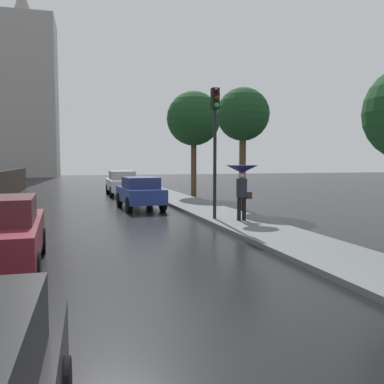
{
  "coord_description": "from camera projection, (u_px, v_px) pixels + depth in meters",
  "views": [
    {
      "loc": [
        -0.59,
        -5.69,
        2.25
      ],
      "look_at": [
        2.38,
        4.44,
        1.44
      ],
      "focal_mm": 38.28,
      "sensor_mm": 36.0,
      "label": 1
    }
  ],
  "objects": [
    {
      "name": "traffic_light",
      "position": [
        215.0,
        129.0,
        14.64
      ],
      "size": [
        0.26,
        0.39,
        4.69
      ],
      "color": "black",
      "rests_on": "sidewalk_strip"
    },
    {
      "name": "car_white_near_kerb",
      "position": [
        122.0,
        183.0,
        26.54
      ],
      "size": [
        1.8,
        4.39,
        1.57
      ],
      "rotation": [
        0.0,
        0.0,
        -0.0
      ],
      "color": "silver",
      "rests_on": "ground"
    },
    {
      "name": "distant_tower",
      "position": [
        25.0,
        96.0,
        56.15
      ],
      "size": [
        8.67,
        7.59,
        25.66
      ],
      "color": "#9E9993",
      "rests_on": "ground"
    },
    {
      "name": "car_blue_far_ahead",
      "position": [
        140.0,
        192.0,
        19.0
      ],
      "size": [
        1.89,
        3.93,
        1.49
      ],
      "rotation": [
        0.0,
        0.0,
        0.05
      ],
      "color": "navy",
      "rests_on": "ground"
    },
    {
      "name": "ground",
      "position": [
        119.0,
        320.0,
        5.78
      ],
      "size": [
        120.0,
        120.0,
        0.0
      ],
      "primitive_type": "plane",
      "color": "black"
    },
    {
      "name": "street_tree_near",
      "position": [
        194.0,
        119.0,
        25.44
      ],
      "size": [
        3.36,
        3.36,
        6.55
      ],
      "color": "#4C3823",
      "rests_on": "ground"
    },
    {
      "name": "street_tree_mid",
      "position": [
        243.0,
        115.0,
        18.58
      ],
      "size": [
        2.41,
        2.41,
        5.56
      ],
      "color": "#4C3823",
      "rests_on": "ground"
    },
    {
      "name": "pedestrian_with_umbrella_far",
      "position": [
        242.0,
        176.0,
        14.33
      ],
      "size": [
        1.12,
        1.12,
        1.94
      ],
      "rotation": [
        0.0,
        0.0,
        -0.18
      ],
      "color": "black",
      "rests_on": "sidewalk_strip"
    }
  ]
}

